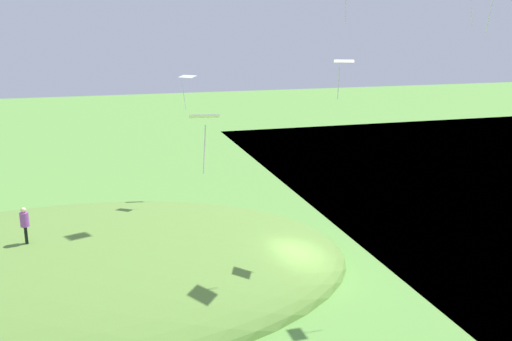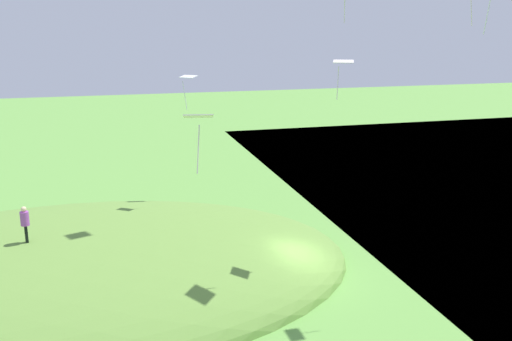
# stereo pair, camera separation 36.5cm
# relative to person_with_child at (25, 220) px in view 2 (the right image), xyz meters

# --- Properties ---
(ground_plane) EXTENTS (160.00, 160.00, 0.00)m
(ground_plane) POSITION_rel_person_with_child_xyz_m (-12.99, 2.29, -3.53)
(ground_plane) COLOR #629B42
(grass_hill) EXTENTS (29.48, 19.01, 4.91)m
(grass_hill) POSITION_rel_person_with_child_xyz_m (-1.38, -1.04, -3.53)
(grass_hill) COLOR olive
(grass_hill) RESTS_ON ground_plane
(person_with_child) EXTENTS (0.48, 0.48, 1.75)m
(person_with_child) POSITION_rel_person_with_child_xyz_m (0.00, 0.00, 0.00)
(person_with_child) COLOR black
(person_with_child) RESTS_ON grass_hill
(kite_6) EXTENTS (0.89, 0.68, 1.64)m
(kite_6) POSITION_rel_person_with_child_xyz_m (-6.34, 11.39, 6.22)
(kite_6) COLOR white
(kite_7) EXTENTS (1.06, 1.03, 1.90)m
(kite_7) POSITION_rel_person_with_child_xyz_m (-8.48, -4.83, 5.82)
(kite_7) COLOR white
(kite_9) EXTENTS (1.06, 0.92, 1.71)m
(kite_9) POSITION_rel_person_with_child_xyz_m (-14.08, 3.41, 7.08)
(kite_9) COLOR silver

